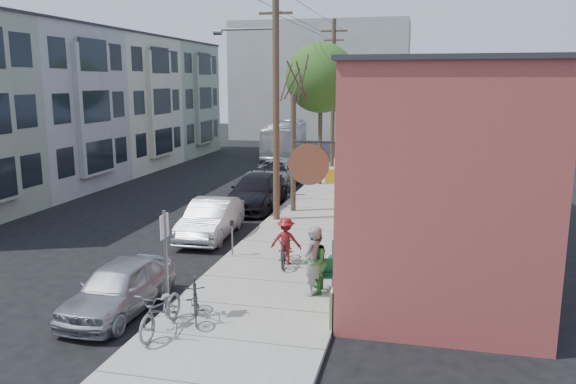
% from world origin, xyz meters
% --- Properties ---
extents(ground, '(120.00, 120.00, 0.00)m').
position_xyz_m(ground, '(0.00, 0.00, 0.00)').
color(ground, black).
extents(sidewalk, '(4.50, 58.00, 0.15)m').
position_xyz_m(sidewalk, '(4.25, 11.00, 0.07)').
color(sidewalk, '#A09E94').
rests_on(sidewalk, ground).
extents(cafe_building, '(6.60, 20.20, 6.61)m').
position_xyz_m(cafe_building, '(8.99, 4.99, 3.30)').
color(cafe_building, '#9E403A').
rests_on(cafe_building, ground).
extents(apartment_row, '(6.30, 32.00, 9.00)m').
position_xyz_m(apartment_row, '(-11.85, 14.00, 4.50)').
color(apartment_row, gray).
rests_on(apartment_row, ground).
extents(end_cap_building, '(18.00, 8.00, 12.00)m').
position_xyz_m(end_cap_building, '(-2.00, 42.00, 6.00)').
color(end_cap_building, '#9E9D99').
rests_on(end_cap_building, ground).
extents(sign_post, '(0.07, 0.45, 2.80)m').
position_xyz_m(sign_post, '(2.35, -5.21, 1.83)').
color(sign_post, slate).
rests_on(sign_post, sidewalk).
extents(parking_meter_near, '(0.14, 0.14, 1.24)m').
position_xyz_m(parking_meter_near, '(2.25, 0.13, 0.98)').
color(parking_meter_near, slate).
rests_on(parking_meter_near, sidewalk).
extents(parking_meter_far, '(0.14, 0.14, 1.24)m').
position_xyz_m(parking_meter_far, '(2.25, 9.73, 0.98)').
color(parking_meter_far, slate).
rests_on(parking_meter_far, sidewalk).
extents(utility_pole_near, '(3.57, 0.28, 10.00)m').
position_xyz_m(utility_pole_near, '(2.39, 5.49, 5.41)').
color(utility_pole_near, '#503A28').
rests_on(utility_pole_near, sidewalk).
extents(utility_pole_far, '(1.80, 0.28, 10.00)m').
position_xyz_m(utility_pole_far, '(2.45, 21.29, 5.34)').
color(utility_pole_far, '#503A28').
rests_on(utility_pole_far, sidewalk).
extents(tree_bare, '(0.24, 0.24, 5.34)m').
position_xyz_m(tree_bare, '(2.80, 7.25, 2.82)').
color(tree_bare, '#44392C').
rests_on(tree_bare, sidewalk).
extents(tree_leafy_mid, '(3.96, 3.96, 8.06)m').
position_xyz_m(tree_leafy_mid, '(2.80, 14.31, 6.22)').
color(tree_leafy_mid, '#44392C').
rests_on(tree_leafy_mid, sidewalk).
extents(tree_leafy_far, '(4.43, 4.43, 7.83)m').
position_xyz_m(tree_leafy_far, '(2.80, 26.06, 5.75)').
color(tree_leafy_far, '#44392C').
rests_on(tree_leafy_far, sidewalk).
extents(patio_chair_a, '(0.62, 0.62, 0.88)m').
position_xyz_m(patio_chair_a, '(5.99, -0.51, 0.59)').
color(patio_chair_a, '#144931').
rests_on(patio_chair_a, sidewalk).
extents(patio_chair_b, '(0.59, 0.59, 0.88)m').
position_xyz_m(patio_chair_b, '(5.95, -2.37, 0.59)').
color(patio_chair_b, '#144931').
rests_on(patio_chair_b, sidewalk).
extents(patron_grey, '(0.67, 0.83, 1.98)m').
position_xyz_m(patron_grey, '(5.62, -2.80, 1.14)').
color(patron_grey, slate).
rests_on(patron_grey, sidewalk).
extents(patron_green, '(0.73, 0.92, 1.83)m').
position_xyz_m(patron_green, '(5.63, -2.68, 1.06)').
color(patron_green, '#2F7735').
rests_on(patron_green, sidewalk).
extents(cyclist, '(1.04, 0.64, 1.56)m').
position_xyz_m(cyclist, '(4.26, -0.35, 0.93)').
color(cyclist, maroon).
rests_on(cyclist, sidewalk).
extents(cyclist_bike, '(0.86, 1.93, 0.98)m').
position_xyz_m(cyclist_bike, '(4.26, -0.35, 0.64)').
color(cyclist_bike, black).
rests_on(cyclist_bike, sidewalk).
extents(parked_bike_a, '(1.11, 1.75, 1.02)m').
position_xyz_m(parked_bike_a, '(3.03, -5.08, 0.66)').
color(parked_bike_a, black).
rests_on(parked_bike_a, sidewalk).
extents(parked_bike_b, '(0.75, 2.08, 1.09)m').
position_xyz_m(parked_bike_b, '(2.53, -5.95, 0.69)').
color(parked_bike_b, slate).
rests_on(parked_bike_b, sidewalk).
extents(car_0, '(1.74, 4.12, 1.39)m').
position_xyz_m(car_0, '(0.80, -4.85, 0.69)').
color(car_0, '#9C9CA3').
rests_on(car_0, ground).
extents(car_1, '(1.84, 4.61, 1.49)m').
position_xyz_m(car_1, '(0.55, 2.56, 0.75)').
color(car_1, '#BABDC3').
rests_on(car_1, ground).
extents(car_2, '(2.30, 5.49, 1.58)m').
position_xyz_m(car_2, '(0.80, 8.05, 0.79)').
color(car_2, black).
rests_on(car_2, ground).
extents(car_3, '(3.06, 5.66, 1.51)m').
position_xyz_m(car_3, '(0.29, 14.00, 0.76)').
color(car_3, '#929699').
rests_on(car_3, ground).
extents(car_4, '(1.72, 4.04, 1.30)m').
position_xyz_m(car_4, '(0.80, 19.79, 0.65)').
color(car_4, '#979B9E').
rests_on(car_4, ground).
extents(bus, '(3.19, 10.22, 2.80)m').
position_xyz_m(bus, '(-2.33, 27.11, 1.40)').
color(bus, silver).
rests_on(bus, ground).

